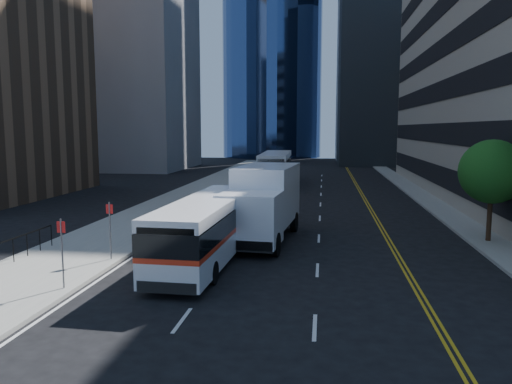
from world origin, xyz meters
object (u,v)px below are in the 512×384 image
at_px(box_truck, 263,202).
at_px(bus_front, 208,227).
at_px(bus_rear, 276,167).
at_px(street_tree, 492,172).

bearing_deg(box_truck, bus_front, -107.93).
bearing_deg(bus_rear, bus_front, -91.55).
distance_m(bus_front, bus_rear, 30.90).
bearing_deg(box_truck, bus_rear, 99.22).
distance_m(street_tree, box_truck, 11.53).
bearing_deg(bus_rear, box_truck, -87.49).
bearing_deg(bus_front, street_tree, 23.56).
height_order(bus_front, bus_rear, bus_rear).
relative_size(street_tree, box_truck, 0.62).
height_order(bus_front, box_truck, box_truck).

